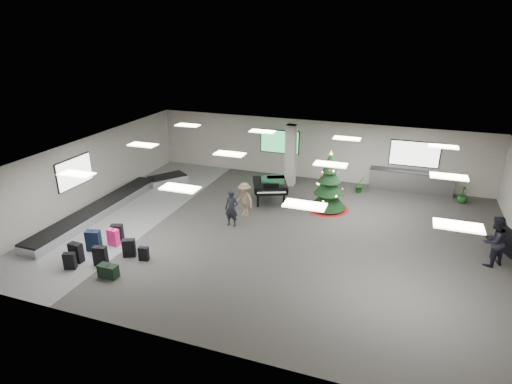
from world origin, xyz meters
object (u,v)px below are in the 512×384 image
(service_counter, at_px, (411,181))
(traveler_a, at_px, (232,208))
(pink_suitcase, at_px, (113,237))
(grand_piano, at_px, (270,185))
(baggage_carousel, at_px, (114,203))
(potted_plant_right, at_px, (463,194))
(potted_plant_left, at_px, (360,184))
(christmas_tree, at_px, (329,189))
(traveler_bench, at_px, (494,241))
(bench, at_px, (509,244))
(traveler_b, at_px, (245,200))

(service_counter, distance_m, traveler_a, 9.64)
(service_counter, height_order, pink_suitcase, service_counter)
(grand_piano, bearing_deg, baggage_carousel, -177.08)
(traveler_a, relative_size, potted_plant_right, 1.81)
(baggage_carousel, xyz_separation_m, grand_piano, (6.54, 3.16, 0.60))
(grand_piano, xyz_separation_m, potted_plant_left, (3.90, 2.59, -0.38))
(christmas_tree, bearing_deg, traveler_bench, -25.00)
(bench, bearing_deg, grand_piano, 145.14)
(christmas_tree, relative_size, traveler_b, 1.79)
(pink_suitcase, xyz_separation_m, grand_piano, (4.27, 6.18, 0.48))
(traveler_a, relative_size, traveler_b, 1.01)
(pink_suitcase, height_order, traveler_b, traveler_b)
(christmas_tree, bearing_deg, bench, -18.11)
(bench, bearing_deg, traveler_bench, -155.68)
(service_counter, xyz_separation_m, grand_piano, (-6.30, -3.58, 0.27))
(baggage_carousel, height_order, traveler_a, traveler_a)
(grand_piano, bearing_deg, traveler_a, -125.44)
(traveler_b, height_order, potted_plant_right, traveler_b)
(traveler_b, distance_m, potted_plant_left, 6.36)
(christmas_tree, xyz_separation_m, bench, (6.94, -2.27, -0.37))
(potted_plant_right, bearing_deg, pink_suitcase, -145.00)
(traveler_bench, relative_size, potted_plant_right, 2.16)
(traveler_bench, xyz_separation_m, potted_plant_left, (-5.19, 5.50, -0.50))
(christmas_tree, xyz_separation_m, traveler_b, (-3.31, -1.99, -0.18))
(baggage_carousel, distance_m, christmas_tree, 9.88)
(pink_suitcase, bearing_deg, christmas_tree, 45.81)
(service_counter, xyz_separation_m, bench, (3.43, -5.82, 0.04))
(grand_piano, bearing_deg, potted_plant_left, 10.73)
(baggage_carousel, xyz_separation_m, pink_suitcase, (2.27, -3.02, 0.12))
(grand_piano, bearing_deg, bench, -35.81)
(bench, xyz_separation_m, potted_plant_right, (-1.07, 5.12, -0.15))
(bench, relative_size, potted_plant_left, 1.98)
(baggage_carousel, xyz_separation_m, potted_plant_right, (15.20, 6.04, 0.22))
(pink_suitcase, bearing_deg, baggage_carousel, 131.41)
(potted_plant_right, bearing_deg, grand_piano, -161.60)
(service_counter, bearing_deg, potted_plant_left, -157.64)
(baggage_carousel, height_order, potted_plant_right, potted_plant_right)
(pink_suitcase, distance_m, traveler_b, 5.65)
(christmas_tree, xyz_separation_m, traveler_a, (-3.47, -3.09, -0.17))
(service_counter, relative_size, bench, 2.36)
(pink_suitcase, bearing_deg, potted_plant_left, 51.49)
(grand_piano, height_order, potted_plant_right, grand_piano)
(potted_plant_right, bearing_deg, traveler_b, -152.18)
(grand_piano, xyz_separation_m, potted_plant_right, (8.66, 2.88, -0.38))
(pink_suitcase, height_order, christmas_tree, christmas_tree)
(traveler_bench, distance_m, potted_plant_right, 5.83)
(pink_suitcase, height_order, bench, bench)
(bench, distance_m, traveler_bench, 0.99)
(service_counter, bearing_deg, bench, -59.49)
(christmas_tree, height_order, bench, christmas_tree)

